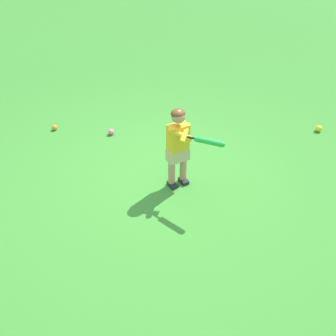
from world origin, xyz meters
TOP-DOWN VIEW (x-y plane):
  - ground_plane at (0.00, 0.00)m, footprint 40.00×40.00m
  - child_batter at (-0.26, 0.10)m, footprint 0.77×0.37m
  - play_ball_midfield at (2.11, -0.40)m, footprint 0.09×0.09m
  - play_ball_far_right at (-1.78, -2.06)m, footprint 0.10×0.10m
  - play_ball_center_lawn at (1.20, -0.64)m, footprint 0.09×0.09m

SIDE VIEW (x-z plane):
  - ground_plane at x=0.00m, z-range 0.00..0.00m
  - play_ball_midfield at x=2.11m, z-range 0.00..0.09m
  - play_ball_center_lawn at x=1.20m, z-range 0.00..0.09m
  - play_ball_far_right at x=-1.78m, z-range 0.00..0.10m
  - child_batter at x=-0.26m, z-range 0.11..1.19m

